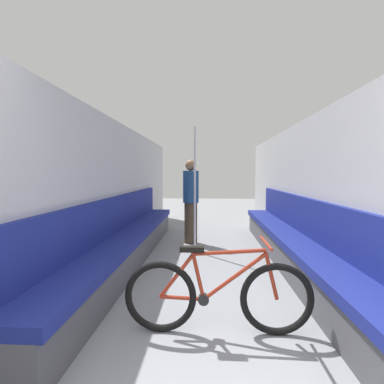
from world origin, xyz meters
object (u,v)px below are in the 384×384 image
(bicycle, at_px, (218,295))
(bench_seat_row_left, at_px, (128,242))
(bench_seat_row_right, at_px, (292,244))
(grab_pole_near, at_px, (195,192))
(passenger_standing, at_px, (191,200))

(bicycle, bearing_deg, bench_seat_row_left, 134.69)
(bench_seat_row_right, height_order, bicycle, bench_seat_row_right)
(bench_seat_row_left, bearing_deg, grab_pole_near, 37.02)
(passenger_standing, bearing_deg, bicycle, -108.51)
(bench_seat_row_left, height_order, bicycle, bench_seat_row_left)
(grab_pole_near, height_order, passenger_standing, grab_pole_near)
(bench_seat_row_left, xyz_separation_m, bicycle, (1.27, -1.88, 0.00))
(bench_seat_row_right, bearing_deg, bicycle, -120.95)
(passenger_standing, bearing_deg, bench_seat_row_left, -147.85)
(bench_seat_row_left, relative_size, bench_seat_row_right, 1.00)
(bench_seat_row_right, bearing_deg, passenger_standing, 138.38)
(bicycle, xyz_separation_m, passenger_standing, (-0.42, 3.25, 0.50))
(bench_seat_row_right, distance_m, passenger_standing, 2.12)
(bench_seat_row_left, xyz_separation_m, bench_seat_row_right, (2.40, 0.00, 0.00))
(bench_seat_row_right, height_order, passenger_standing, passenger_standing)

